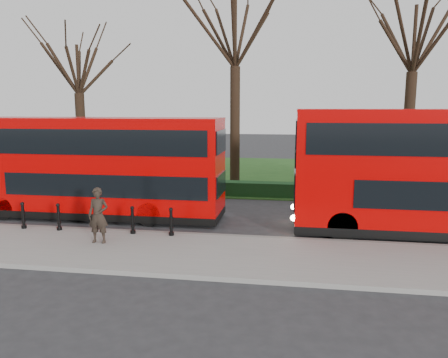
# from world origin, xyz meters

# --- Properties ---
(ground) EXTENTS (120.00, 120.00, 0.00)m
(ground) POSITION_xyz_m (0.00, 0.00, 0.00)
(ground) COLOR #28282B
(ground) RESTS_ON ground
(pavement) EXTENTS (60.00, 4.00, 0.15)m
(pavement) POSITION_xyz_m (0.00, -3.00, 0.07)
(pavement) COLOR gray
(pavement) RESTS_ON ground
(kerb) EXTENTS (60.00, 0.25, 0.16)m
(kerb) POSITION_xyz_m (0.00, -1.00, 0.07)
(kerb) COLOR slate
(kerb) RESTS_ON ground
(grass_verge) EXTENTS (60.00, 18.00, 0.06)m
(grass_verge) POSITION_xyz_m (0.00, 15.00, 0.03)
(grass_verge) COLOR #1C4617
(grass_verge) RESTS_ON ground
(hedge) EXTENTS (60.00, 0.90, 0.80)m
(hedge) POSITION_xyz_m (0.00, 6.80, 0.40)
(hedge) COLOR black
(hedge) RESTS_ON ground
(yellow_line_outer) EXTENTS (60.00, 0.10, 0.01)m
(yellow_line_outer) POSITION_xyz_m (0.00, -0.70, 0.01)
(yellow_line_outer) COLOR yellow
(yellow_line_outer) RESTS_ON ground
(yellow_line_inner) EXTENTS (60.00, 0.10, 0.01)m
(yellow_line_inner) POSITION_xyz_m (0.00, -0.50, 0.01)
(yellow_line_inner) COLOR yellow
(yellow_line_inner) RESTS_ON ground
(tree_left) EXTENTS (6.59, 6.59, 10.30)m
(tree_left) POSITION_xyz_m (-8.00, 10.00, 7.48)
(tree_left) COLOR black
(tree_left) RESTS_ON ground
(tree_mid) EXTENTS (8.37, 8.37, 13.07)m
(tree_mid) POSITION_xyz_m (2.00, 10.00, 9.51)
(tree_mid) COLOR black
(tree_mid) RESTS_ON ground
(tree_right) EXTENTS (7.86, 7.86, 12.28)m
(tree_right) POSITION_xyz_m (12.00, 10.00, 8.93)
(tree_right) COLOR black
(tree_right) RESTS_ON ground
(bollard_row) EXTENTS (6.10, 0.15, 1.00)m
(bollard_row) POSITION_xyz_m (-1.81, -1.35, 0.65)
(bollard_row) COLOR black
(bollard_row) RESTS_ON pavement
(bus_lead) EXTENTS (10.99, 2.52, 4.37)m
(bus_lead) POSITION_xyz_m (-2.91, 1.32, 2.20)
(bus_lead) COLOR #B60101
(bus_lead) RESTS_ON ground
(pedestrian) EXTENTS (0.73, 0.50, 1.95)m
(pedestrian) POSITION_xyz_m (-1.09, -2.57, 1.12)
(pedestrian) COLOR black
(pedestrian) RESTS_ON pavement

